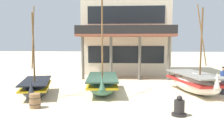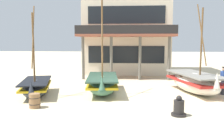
{
  "view_description": "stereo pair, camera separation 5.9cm",
  "coord_description": "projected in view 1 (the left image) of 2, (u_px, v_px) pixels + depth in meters",
  "views": [
    {
      "loc": [
        1.06,
        -13.98,
        3.19
      ],
      "look_at": [
        0.0,
        1.0,
        1.4
      ],
      "focal_mm": 38.86,
      "sensor_mm": 36.0,
      "label": 1
    },
    {
      "loc": [
        1.12,
        -13.98,
        3.19
      ],
      "look_at": [
        0.0,
        1.0,
        1.4
      ],
      "focal_mm": 38.86,
      "sensor_mm": 36.0,
      "label": 2
    }
  ],
  "objects": [
    {
      "name": "fishing_boat_centre_large",
      "position": [
        195.0,
        82.0,
        15.04
      ],
      "size": [
        2.95,
        5.03,
        5.4
      ],
      "color": "silver",
      "rests_on": "ground"
    },
    {
      "name": "fishing_boat_far_right",
      "position": [
        36.0,
        87.0,
        14.27
      ],
      "size": [
        2.41,
        4.14,
        5.23
      ],
      "color": "#2D333D",
      "rests_on": "ground"
    },
    {
      "name": "fisherman_by_hull",
      "position": [
        223.0,
        81.0,
        14.47
      ],
      "size": [
        0.26,
        0.38,
        1.68
      ],
      "color": "#33333D",
      "rests_on": "ground"
    },
    {
      "name": "capstan_winch",
      "position": [
        179.0,
        108.0,
        10.4
      ],
      "size": [
        0.65,
        0.65,
        0.89
      ],
      "color": "black",
      "rests_on": "ground"
    },
    {
      "name": "harbor_building_main",
      "position": [
        126.0,
        18.0,
        24.84
      ],
      "size": [
        8.61,
        9.03,
        11.04
      ],
      "color": "beige",
      "rests_on": "ground"
    },
    {
      "name": "ground_plane",
      "position": [
        111.0,
        96.0,
        14.3
      ],
      "size": [
        120.0,
        120.0,
        0.0
      ],
      "primitive_type": "plane",
      "color": "beige"
    },
    {
      "name": "fishing_boat_near_left",
      "position": [
        102.0,
        83.0,
        15.0
      ],
      "size": [
        2.24,
        4.78,
        5.99
      ],
      "color": "#427056",
      "rests_on": "ground"
    },
    {
      "name": "wooden_barrel",
      "position": [
        35.0,
        101.0,
        11.6
      ],
      "size": [
        0.56,
        0.56,
        0.7
      ],
      "color": "olive",
      "rests_on": "ground"
    }
  ]
}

